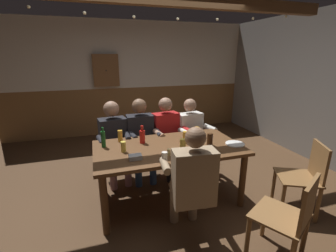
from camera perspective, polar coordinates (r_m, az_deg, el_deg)
The scene contains 26 objects.
ground_plane at distance 3.39m, azimuth -0.41°, elevation -16.14°, with size 7.00×7.00×0.00m, color #4C331E.
back_wall_upper at distance 5.76m, azimuth -9.58°, elevation 16.59°, with size 5.68×0.12×1.50m, color silver.
back_wall_wainscot at distance 5.90m, azimuth -8.98°, elevation 3.93°, with size 5.68×0.12×1.09m, color brown.
dining_table at distance 3.00m, azimuth 0.12°, elevation -6.62°, with size 1.81×1.00×0.75m.
person_0 at distance 3.56m, azimuth -12.83°, elevation -2.80°, with size 0.56×0.57×1.21m.
person_1 at distance 3.60m, azimuth -6.50°, elevation -2.26°, with size 0.54×0.54×1.22m.
person_2 at distance 3.69m, azimuth -0.07°, elevation -1.70°, with size 0.58×0.57×1.22m.
person_3 at distance 3.84m, azimuth 5.71°, elevation -1.32°, with size 0.59×0.56×1.18m.
person_4 at distance 2.38m, azimuth 5.74°, elevation -12.73°, with size 0.57×0.54×1.23m.
chair_empty_near_right at distance 3.27m, azimuth 30.13°, elevation -10.36°, with size 0.59×0.59×0.88m.
chair_empty_near_left at distance 2.47m, azimuth 27.26°, elevation -19.02°, with size 0.60×0.60×0.88m.
table_candle at distance 2.69m, azimuth 0.19°, elevation -6.36°, with size 0.04×0.04×0.08m, color #F9E08C.
condiment_caddy at distance 2.63m, azimuth -7.90°, elevation -7.42°, with size 0.14×0.10×0.05m, color #B2B7BC.
plate_0 at distance 3.14m, azimuth 15.85°, elevation -4.16°, with size 0.24×0.24×0.01m, color white.
bottle_0 at distance 3.01m, azimuth -15.34°, elevation -2.97°, with size 0.05×0.05×0.25m.
bottle_1 at distance 3.06m, azimuth -6.21°, elevation -2.45°, with size 0.07×0.07×0.23m.
pint_glass_0 at distance 2.96m, azimuth 6.13°, elevation -3.72°, with size 0.07×0.07×0.13m, color #E5C64C.
pint_glass_1 at distance 2.83m, azimuth 3.56°, elevation -4.52°, with size 0.07×0.07×0.14m, color #E5C64C.
pint_glass_2 at distance 2.51m, azimuth -0.83°, elevation -7.60°, with size 0.06×0.06×0.12m, color white.
pint_glass_3 at distance 3.16m, azimuth -11.45°, elevation -2.39°, with size 0.06×0.06×0.15m, color gold.
pint_glass_4 at distance 3.07m, azimuth 4.17°, elevation -2.70°, with size 0.07×0.07×0.15m, color gold.
pint_glass_5 at distance 2.83m, azimuth -10.71°, elevation -4.93°, with size 0.06×0.06×0.13m, color #E5C64C.
pint_glass_6 at distance 3.02m, azimuth 10.04°, elevation -3.21°, with size 0.08×0.08×0.15m, color #4C2D19.
pint_glass_7 at distance 3.31m, azimuth 6.93°, elevation -1.41°, with size 0.07×0.07×0.14m, color gold.
wall_dart_cabinet at distance 5.58m, azimuth -14.74°, elevation 12.85°, with size 0.56×0.15×0.70m.
string_lights at distance 3.27m, azimuth -2.82°, elevation 25.34°, with size 4.01×0.04×0.14m.
Camera 1 is at (-0.83, -2.72, 1.85)m, focal length 25.28 mm.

